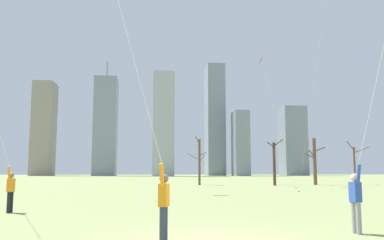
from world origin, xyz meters
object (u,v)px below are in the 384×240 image
(kite_flyer_far_back_orange, at_px, (2,155))
(bare_tree_left_of_center, at_px, (274,162))
(bare_tree_right_of_center, at_px, (355,162))
(distant_kite_high_overhead_red, at_px, (263,68))
(bare_tree_rightmost, at_px, (315,160))
(bare_tree_leftmost, at_px, (199,160))
(kite_flyer_midfield_center_yellow, at_px, (145,131))

(kite_flyer_far_back_orange, xyz_separation_m, bare_tree_left_of_center, (20.39, 32.03, 0.49))
(bare_tree_right_of_center, relative_size, bare_tree_left_of_center, 1.01)
(distant_kite_high_overhead_red, bearing_deg, bare_tree_right_of_center, 19.18)
(bare_tree_rightmost, distance_m, bare_tree_right_of_center, 5.45)
(bare_tree_rightmost, xyz_separation_m, bare_tree_left_of_center, (-5.68, -1.63, -0.28))
(bare_tree_right_of_center, bearing_deg, bare_tree_rightmost, -176.29)
(bare_tree_right_of_center, distance_m, bare_tree_left_of_center, 11.29)
(distant_kite_high_overhead_red, xyz_separation_m, bare_tree_right_of_center, (13.01, 4.53, -10.87))
(bare_tree_leftmost, bearing_deg, kite_flyer_midfield_center_yellow, -98.42)
(bare_tree_left_of_center, bearing_deg, bare_tree_leftmost, 164.88)
(distant_kite_high_overhead_red, distance_m, bare_tree_left_of_center, 11.37)
(kite_flyer_far_back_orange, relative_size, bare_tree_rightmost, 1.84)
(kite_flyer_midfield_center_yellow, distance_m, kite_flyer_far_back_orange, 8.93)
(kite_flyer_midfield_center_yellow, bearing_deg, bare_tree_left_of_center, 69.10)
(kite_flyer_far_back_orange, xyz_separation_m, bare_tree_rightmost, (26.07, 33.66, 0.77))
(bare_tree_rightmost, height_order, bare_tree_left_of_center, bare_tree_rightmost)
(kite_flyer_midfield_center_yellow, height_order, distant_kite_high_overhead_red, distant_kite_high_overhead_red)
(kite_flyer_far_back_orange, bearing_deg, kite_flyer_midfield_center_yellow, -52.31)
(kite_flyer_midfield_center_yellow, height_order, bare_tree_right_of_center, kite_flyer_midfield_center_yellow)
(bare_tree_right_of_center, bearing_deg, bare_tree_left_of_center, -169.89)
(bare_tree_leftmost, bearing_deg, bare_tree_left_of_center, -15.12)
(bare_tree_right_of_center, bearing_deg, bare_tree_leftmost, 178.87)
(bare_tree_leftmost, bearing_deg, kite_flyer_far_back_orange, -108.62)
(distant_kite_high_overhead_red, height_order, bare_tree_rightmost, distant_kite_high_overhead_red)
(distant_kite_high_overhead_red, relative_size, bare_tree_rightmost, 2.61)
(kite_flyer_midfield_center_yellow, xyz_separation_m, distant_kite_high_overhead_red, (13.04, 36.55, 11.11))
(bare_tree_rightmost, relative_size, bare_tree_right_of_center, 1.05)
(bare_tree_rightmost, bearing_deg, distant_kite_high_overhead_red, -151.15)
(distant_kite_high_overhead_red, xyz_separation_m, bare_tree_rightmost, (7.57, 4.17, -10.64))
(distant_kite_high_overhead_red, distance_m, bare_tree_rightmost, 13.71)
(bare_tree_right_of_center, distance_m, bare_tree_leftmost, 19.92)
(bare_tree_left_of_center, bearing_deg, kite_flyer_far_back_orange, -122.47)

